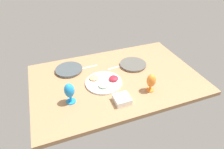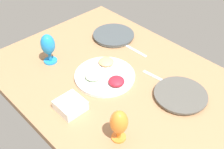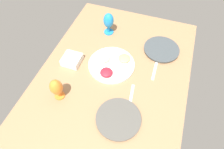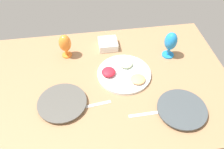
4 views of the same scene
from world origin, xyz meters
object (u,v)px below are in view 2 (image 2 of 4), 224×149
hurricane_glass_blue (48,46)px  square_bowl_white (70,105)px  fruit_platter (105,75)px  hurricane_glass_orange (119,123)px  dinner_plate_left (114,36)px  dinner_plate_right (181,95)px

hurricane_glass_blue → square_bowl_white: bearing=-20.6°
square_bowl_white → fruit_platter: bearing=102.2°
hurricane_glass_blue → hurricane_glass_orange: size_ratio=1.10×
hurricane_glass_orange → square_bowl_white: hurricane_glass_orange is taller
dinner_plate_left → fruit_platter: (26.71, -32.02, 0.18)cm
dinner_plate_left → hurricane_glass_orange: size_ratio=1.62×
square_bowl_white → hurricane_glass_orange: bearing=9.5°
dinner_plate_left → fruit_platter: 41.70cm
dinner_plate_right → hurricane_glass_orange: hurricane_glass_orange is taller
dinner_plate_left → square_bowl_white: size_ratio=2.12×
dinner_plate_left → hurricane_glass_orange: bearing=-42.0°
dinner_plate_right → hurricane_glass_orange: (-3.27, -41.72, 8.84)cm
fruit_platter → hurricane_glass_orange: size_ratio=2.00×
dinner_plate_right → dinner_plate_left: bearing=167.8°
hurricane_glass_blue → dinner_plate_right: bearing=23.8°
fruit_platter → square_bowl_white: 29.40cm
dinner_plate_right → hurricane_glass_blue: size_ratio=1.48×
dinner_plate_right → fruit_platter: fruit_platter is taller
fruit_platter → dinner_plate_right: bearing=24.9°
hurricane_glass_orange → square_bowl_white: size_ratio=1.31×
fruit_platter → square_bowl_white: bearing=-77.8°
hurricane_glass_blue → dinner_plate_left: bearing=81.7°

